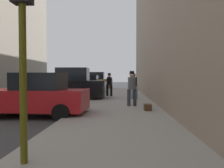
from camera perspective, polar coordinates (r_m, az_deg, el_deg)
sidewalk at (r=9.16m, az=1.59°, el=-7.90°), size 4.00×40.00×0.15m
parked_red_hatchback at (r=9.48m, az=-19.17°, el=-2.95°), size 4.25×2.16×1.79m
parked_black_suv at (r=15.24m, az=-10.68°, el=-0.41°), size 4.64×2.14×2.25m
parked_silver_sedan at (r=21.54m, az=-6.72°, el=-0.23°), size 4.25×2.16×1.79m
parked_bronze_suv at (r=28.03m, az=-4.53°, el=0.62°), size 4.60×2.07×2.25m
fire_hydrant at (r=14.79m, az=-4.00°, el=-2.53°), size 0.42×0.22×0.70m
traffic_light at (r=4.14m, az=-22.37°, el=17.61°), size 0.32×0.32×3.60m
pedestrian_with_fedora at (r=16.83m, az=-0.72°, el=0.18°), size 0.52×0.46×1.78m
pedestrian_in_jeans at (r=14.65m, az=5.78°, el=-0.20°), size 0.53×0.48×1.71m
pedestrian_with_beanie at (r=11.16m, az=5.21°, el=-0.67°), size 0.53×0.49×1.78m
rolling_suitcase at (r=16.20m, az=-2.58°, el=-2.17°), size 0.37×0.57×1.04m
duffel_bag at (r=9.80m, az=9.29°, el=-6.00°), size 0.32×0.44×0.28m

